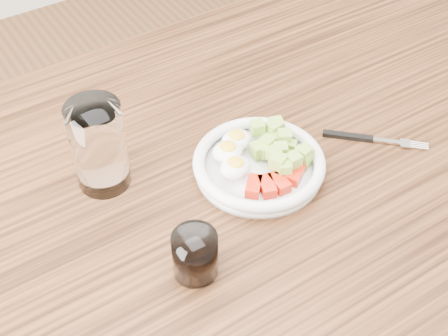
{
  "coord_description": "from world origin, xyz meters",
  "views": [
    {
      "loc": [
        -0.37,
        -0.55,
        1.46
      ],
      "look_at": [
        -0.01,
        0.01,
        0.8
      ],
      "focal_mm": 50.0,
      "sensor_mm": 36.0,
      "label": 1
    }
  ],
  "objects": [
    {
      "name": "dining_table",
      "position": [
        0.0,
        0.0,
        0.67
      ],
      "size": [
        1.5,
        0.9,
        0.77
      ],
      "color": "brown",
      "rests_on": "ground"
    },
    {
      "name": "bowl",
      "position": [
        0.05,
        0.0,
        0.79
      ],
      "size": [
        0.21,
        0.21,
        0.05
      ],
      "color": "white",
      "rests_on": "dining_table"
    },
    {
      "name": "fork",
      "position": [
        0.23,
        -0.03,
        0.77
      ],
      "size": [
        0.13,
        0.13,
        0.01
      ],
      "color": "black",
      "rests_on": "dining_table"
    },
    {
      "name": "water_glass",
      "position": [
        -0.16,
        0.11,
        0.84
      ],
      "size": [
        0.08,
        0.08,
        0.15
      ],
      "primitive_type": "cylinder",
      "color": "white",
      "rests_on": "dining_table"
    },
    {
      "name": "coffee_glass",
      "position": [
        -0.13,
        -0.11,
        0.8
      ],
      "size": [
        0.06,
        0.06,
        0.07
      ],
      "color": "white",
      "rests_on": "dining_table"
    }
  ]
}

